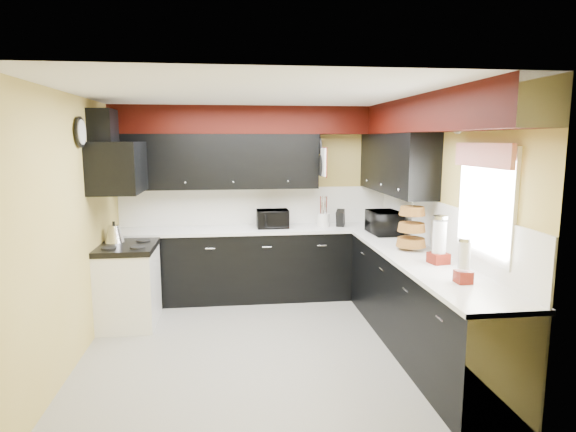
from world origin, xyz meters
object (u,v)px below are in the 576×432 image
object	(u,v)px
toaster_oven	(273,219)
microwave	(385,223)
utensil_crock	(323,220)
knife_block	(340,218)
kettle	(114,234)

from	to	relation	value
toaster_oven	microwave	xyz separation A→B (m)	(1.32, -0.57, 0.02)
toaster_oven	microwave	size ratio (longest dim) A/B	0.81
utensil_crock	knife_block	xyz separation A→B (m)	(0.22, -0.03, 0.02)
knife_block	microwave	bearing A→B (deg)	-30.22
toaster_oven	knife_block	xyz separation A→B (m)	(0.90, -0.03, -0.01)
toaster_oven	knife_block	world-z (taller)	toaster_oven
toaster_oven	kettle	size ratio (longest dim) A/B	1.88
microwave	knife_block	xyz separation A→B (m)	(-0.42, 0.55, -0.03)
microwave	knife_block	bearing A→B (deg)	34.87
knife_block	kettle	distance (m)	2.82
microwave	knife_block	size ratio (longest dim) A/B	2.28
toaster_oven	utensil_crock	distance (m)	0.67
microwave	utensil_crock	size ratio (longest dim) A/B	2.87
microwave	knife_block	distance (m)	0.69
knife_block	toaster_oven	bearing A→B (deg)	-159.52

